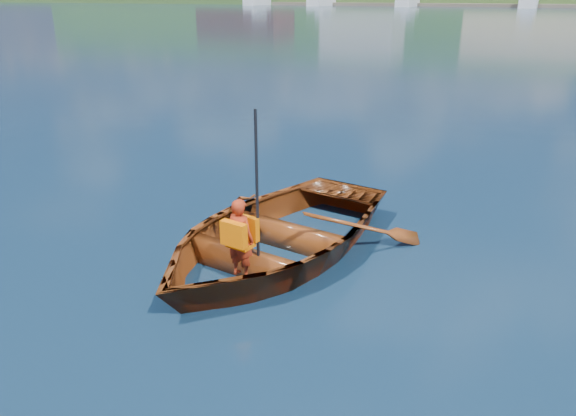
# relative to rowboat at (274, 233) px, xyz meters

# --- Properties ---
(ground) EXTENTS (600.00, 600.00, 0.00)m
(ground) POSITION_rel_rowboat_xyz_m (1.06, -0.20, -0.30)
(ground) COLOR #121D3D
(ground) RESTS_ON ground
(rowboat) EXTENTS (3.82, 4.84, 0.91)m
(rowboat) POSITION_rel_rowboat_xyz_m (0.00, 0.00, 0.00)
(rowboat) COLOR #652E0B
(rowboat) RESTS_ON ground
(child_paddler) EXTENTS (0.40, 0.38, 2.05)m
(child_paddler) POSITION_rel_rowboat_xyz_m (-0.00, -0.91, 0.33)
(child_paddler) COLOR #A22911
(child_paddler) RESTS_ON ground
(marina_yachts) EXTENTS (142.05, 13.55, 4.04)m
(marina_yachts) POSITION_rel_rowboat_xyz_m (-9.46, 143.14, 1.03)
(marina_yachts) COLOR silver
(marina_yachts) RESTS_ON ground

